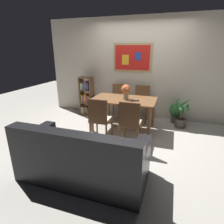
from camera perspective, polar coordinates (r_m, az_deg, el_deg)
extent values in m
plane|color=#B7B2A8|center=(4.07, 3.97, -7.40)|extent=(12.00, 12.00, 0.00)
cube|color=beige|center=(5.10, 8.54, 13.00)|extent=(5.20, 0.10, 2.60)
cube|color=tan|center=(5.05, 6.26, 16.32)|extent=(1.02, 0.02, 0.72)
cube|color=red|center=(5.04, 6.22, 16.31)|extent=(0.92, 0.01, 0.62)
cube|color=gold|center=(5.08, 4.15, 15.78)|extent=(0.18, 0.00, 0.25)
cube|color=#263FA5|center=(5.00, 8.00, 16.64)|extent=(0.15, 0.00, 0.20)
cube|color=brown|center=(4.18, 3.63, 3.81)|extent=(1.43, 0.86, 0.04)
cylinder|color=brown|center=(4.18, -6.20, -1.55)|extent=(0.07, 0.07, 0.70)
cylinder|color=brown|center=(3.85, 11.34, -3.60)|extent=(0.07, 0.07, 0.70)
cylinder|color=brown|center=(4.79, -2.74, 1.19)|extent=(0.07, 0.07, 0.70)
cylinder|color=brown|center=(4.51, 12.53, -0.37)|extent=(0.07, 0.07, 0.70)
cube|color=brown|center=(4.82, 8.87, 2.20)|extent=(0.40, 0.40, 0.03)
cube|color=#C6B299|center=(4.81, 8.89, 2.51)|extent=(0.36, 0.36, 0.03)
cylinder|color=brown|center=(5.02, 10.99, 0.07)|extent=(0.04, 0.04, 0.42)
cylinder|color=brown|center=(5.07, 7.19, 0.46)|extent=(0.04, 0.04, 0.42)
cylinder|color=brown|center=(4.71, 10.42, -1.18)|extent=(0.04, 0.04, 0.42)
cylinder|color=brown|center=(4.76, 6.37, -0.75)|extent=(0.04, 0.04, 0.42)
cube|color=brown|center=(4.93, 9.38, 5.46)|extent=(0.38, 0.04, 0.46)
cube|color=brown|center=(4.89, 9.50, 7.74)|extent=(0.38, 0.05, 0.06)
cube|color=brown|center=(4.96, 1.66, 2.90)|extent=(0.40, 0.40, 0.03)
cube|color=#C6B299|center=(4.96, 1.66, 3.20)|extent=(0.36, 0.36, 0.03)
cylinder|color=brown|center=(5.14, 4.00, 0.80)|extent=(0.04, 0.04, 0.42)
cylinder|color=brown|center=(5.23, 0.40, 1.16)|extent=(0.04, 0.04, 0.42)
cylinder|color=brown|center=(4.83, 2.98, -0.37)|extent=(0.04, 0.04, 0.42)
cylinder|color=brown|center=(4.92, -0.83, 0.04)|extent=(0.04, 0.04, 0.42)
cube|color=brown|center=(5.07, 2.28, 6.06)|extent=(0.38, 0.04, 0.46)
cube|color=brown|center=(5.03, 2.31, 8.28)|extent=(0.38, 0.05, 0.06)
cube|color=brown|center=(3.56, 5.89, -3.64)|extent=(0.40, 0.40, 0.03)
cube|color=#C6B299|center=(3.55, 5.90, -3.23)|extent=(0.36, 0.36, 0.03)
cylinder|color=brown|center=(3.54, 2.45, -7.68)|extent=(0.04, 0.04, 0.42)
cylinder|color=brown|center=(3.48, 7.90, -8.41)|extent=(0.04, 0.04, 0.42)
cylinder|color=brown|center=(3.84, 3.86, -5.54)|extent=(0.04, 0.04, 0.42)
cylinder|color=brown|center=(3.78, 8.88, -6.16)|extent=(0.04, 0.04, 0.42)
cube|color=brown|center=(3.31, 5.33, -0.88)|extent=(0.38, 0.04, 0.46)
cube|color=brown|center=(3.25, 5.44, 2.44)|extent=(0.38, 0.05, 0.06)
cube|color=brown|center=(3.74, -3.37, -2.46)|extent=(0.40, 0.40, 0.03)
cube|color=#C6B299|center=(3.73, -3.37, -2.06)|extent=(0.36, 0.36, 0.03)
cylinder|color=brown|center=(3.75, -6.69, -6.24)|extent=(0.04, 0.04, 0.42)
cylinder|color=brown|center=(3.63, -1.78, -7.00)|extent=(0.04, 0.04, 0.42)
cylinder|color=brown|center=(4.03, -4.66, -4.33)|extent=(0.04, 0.04, 0.42)
cylinder|color=brown|center=(3.92, -0.07, -4.96)|extent=(0.04, 0.04, 0.42)
cube|color=brown|center=(3.51, -4.52, 0.24)|extent=(0.38, 0.04, 0.46)
cube|color=brown|center=(3.45, -4.61, 3.40)|extent=(0.38, 0.05, 0.06)
cube|color=black|center=(2.83, -8.60, -15.57)|extent=(1.80, 0.84, 0.40)
cube|color=black|center=(2.38, -12.61, -11.13)|extent=(1.80, 0.20, 0.44)
cube|color=black|center=(3.10, -22.49, -7.13)|extent=(0.18, 0.80, 0.22)
cube|color=black|center=(2.45, 8.70, -12.95)|extent=(0.18, 0.80, 0.22)
cube|color=maroon|center=(2.74, -19.23, -8.99)|extent=(0.32, 0.16, 0.33)
cube|color=#8C6B4C|center=(2.51, -10.87, -10.87)|extent=(0.32, 0.16, 0.33)
cube|color=brown|center=(5.39, -9.39, 5.04)|extent=(0.03, 0.28, 1.08)
cube|color=brown|center=(5.25, -6.18, 4.81)|extent=(0.03, 0.28, 1.08)
cube|color=brown|center=(5.46, -7.56, -0.41)|extent=(0.36, 0.28, 0.03)
cube|color=brown|center=(5.22, -8.06, 10.52)|extent=(0.36, 0.28, 0.03)
cube|color=brown|center=(5.36, -7.72, 3.06)|extent=(0.30, 0.28, 0.02)
cube|color=brown|center=(5.28, -7.89, 6.82)|extent=(0.30, 0.28, 0.02)
cube|color=beige|center=(5.48, -8.68, 0.84)|extent=(0.05, 0.22, 0.20)
cube|color=#337247|center=(5.46, -8.15, 0.68)|extent=(0.04, 0.22, 0.18)
cube|color=#B2332D|center=(5.43, -7.65, 0.79)|extent=(0.05, 0.22, 0.21)
cube|color=#337247|center=(5.41, -7.15, 0.56)|extent=(0.04, 0.22, 0.17)
cube|color=#2D4C8C|center=(5.39, -6.73, 0.72)|extent=(0.04, 0.22, 0.22)
cube|color=gold|center=(5.39, -8.91, 4.38)|extent=(0.04, 0.22, 0.22)
cube|color=#7F3F72|center=(5.37, -8.40, 4.16)|extent=(0.05, 0.22, 0.18)
cube|color=gold|center=(5.34, -7.89, 4.38)|extent=(0.05, 0.22, 0.23)
cube|color=#B2332D|center=(5.32, -7.35, 4.19)|extent=(0.05, 0.22, 0.20)
cube|color=#595960|center=(5.30, -6.84, 4.10)|extent=(0.04, 0.22, 0.20)
cube|color=black|center=(5.27, -6.26, 4.00)|extent=(0.06, 0.22, 0.18)
cube|color=beige|center=(5.31, -8.98, 7.95)|extent=(0.06, 0.22, 0.18)
cube|color=#337247|center=(5.28, -8.37, 7.91)|extent=(0.05, 0.22, 0.18)
cube|color=#7F3F72|center=(5.25, -7.77, 8.17)|extent=(0.06, 0.22, 0.23)
cube|color=#2D4C8C|center=(5.22, -7.13, 7.91)|extent=(0.06, 0.22, 0.19)
cylinder|color=#4C4742|center=(5.03, 19.04, -2.02)|extent=(0.24, 0.24, 0.19)
cylinder|color=#332319|center=(5.01, 19.14, -1.11)|extent=(0.22, 0.22, 0.02)
sphere|color=#2D6B33|center=(4.96, 19.33, 0.56)|extent=(0.36, 0.36, 0.36)
cylinder|color=#2D6B33|center=(4.91, 19.62, -2.64)|extent=(0.03, 0.03, 0.28)
cylinder|color=#2D6B33|center=(5.11, 20.35, -1.76)|extent=(0.03, 0.03, 0.25)
cylinder|color=#4C4742|center=(4.77, 20.28, -3.18)|extent=(0.24, 0.24, 0.21)
cylinder|color=#332319|center=(4.74, 20.40, -2.12)|extent=(0.22, 0.22, 0.02)
cylinder|color=brown|center=(4.69, 20.59, -0.51)|extent=(0.04, 0.04, 0.26)
cone|color=#387F3D|center=(4.63, 22.45, 1.89)|extent=(0.09, 0.27, 0.24)
cone|color=#387F3D|center=(4.74, 21.70, 2.73)|extent=(0.29, 0.21, 0.29)
cone|color=#387F3D|center=(4.68, 19.32, 2.74)|extent=(0.20, 0.30, 0.29)
cone|color=#387F3D|center=(4.57, 19.97, 1.86)|extent=(0.20, 0.22, 0.22)
cone|color=#387F3D|center=(4.51, 21.25, 1.51)|extent=(0.27, 0.13, 0.22)
cylinder|color=tan|center=(4.13, 4.27, 5.04)|extent=(0.12, 0.12, 0.16)
sphere|color=#D86633|center=(4.10, 4.32, 7.06)|extent=(0.20, 0.20, 0.20)
sphere|color=silver|center=(4.18, 4.01, 7.16)|extent=(0.07, 0.07, 0.07)
sphere|color=silver|center=(4.02, 4.69, 7.15)|extent=(0.05, 0.05, 0.05)
sphere|color=#D86633|center=(4.11, 5.44, 7.08)|extent=(0.05, 0.05, 0.05)
cube|color=black|center=(4.01, 7.22, 3.51)|extent=(0.16, 0.11, 0.02)
cube|color=gray|center=(4.01, 7.22, 3.67)|extent=(0.10, 0.07, 0.00)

